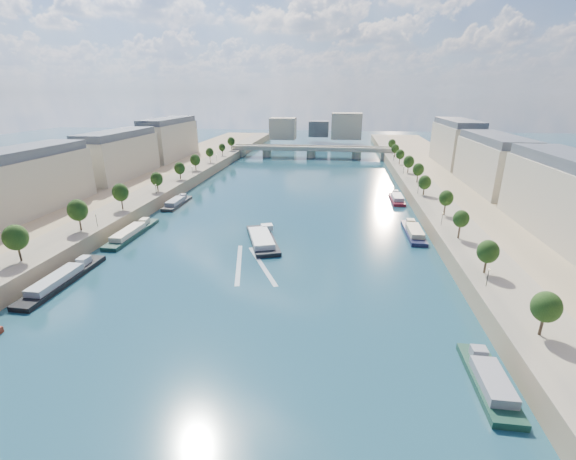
# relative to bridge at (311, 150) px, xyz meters

# --- Properties ---
(ground) EXTENTS (700.00, 700.00, 0.00)m
(ground) POSITION_rel_bridge_xyz_m (0.00, -142.75, -5.08)
(ground) COLOR #0E323E
(ground) RESTS_ON ground
(quay_left) EXTENTS (44.00, 520.00, 5.00)m
(quay_left) POSITION_rel_bridge_xyz_m (-72.00, -142.75, -2.58)
(quay_left) COLOR #9E8460
(quay_left) RESTS_ON ground
(quay_right) EXTENTS (44.00, 520.00, 5.00)m
(quay_right) POSITION_rel_bridge_xyz_m (72.00, -142.75, -2.58)
(quay_right) COLOR #9E8460
(quay_right) RESTS_ON ground
(pave_left) EXTENTS (14.00, 520.00, 0.10)m
(pave_left) POSITION_rel_bridge_xyz_m (-57.00, -142.75, -0.03)
(pave_left) COLOR gray
(pave_left) RESTS_ON quay_left
(pave_right) EXTENTS (14.00, 520.00, 0.10)m
(pave_right) POSITION_rel_bridge_xyz_m (57.00, -142.75, -0.03)
(pave_right) COLOR gray
(pave_right) RESTS_ON quay_right
(trees_left) EXTENTS (4.80, 268.80, 8.26)m
(trees_left) POSITION_rel_bridge_xyz_m (-55.00, -140.75, 5.39)
(trees_left) COLOR #382B1E
(trees_left) RESTS_ON ground
(trees_right) EXTENTS (4.80, 268.80, 8.26)m
(trees_right) POSITION_rel_bridge_xyz_m (55.00, -132.75, 5.39)
(trees_right) COLOR #382B1E
(trees_right) RESTS_ON ground
(lamps_left) EXTENTS (0.36, 200.36, 4.28)m
(lamps_left) POSITION_rel_bridge_xyz_m (-52.50, -152.75, 2.70)
(lamps_left) COLOR black
(lamps_left) RESTS_ON ground
(lamps_right) EXTENTS (0.36, 200.36, 4.28)m
(lamps_right) POSITION_rel_bridge_xyz_m (52.50, -137.75, 2.70)
(lamps_right) COLOR black
(lamps_right) RESTS_ON ground
(buildings_left) EXTENTS (16.00, 226.00, 23.20)m
(buildings_left) POSITION_rel_bridge_xyz_m (-85.00, -130.75, 11.37)
(buildings_left) COLOR #BCB190
(buildings_left) RESTS_ON ground
(buildings_right) EXTENTS (16.00, 226.00, 23.20)m
(buildings_right) POSITION_rel_bridge_xyz_m (85.00, -130.75, 11.37)
(buildings_right) COLOR #BCB190
(buildings_right) RESTS_ON ground
(skyline) EXTENTS (79.00, 42.00, 22.00)m
(skyline) POSITION_rel_bridge_xyz_m (3.19, 76.78, 9.57)
(skyline) COLOR #BCB190
(skyline) RESTS_ON ground
(bridge) EXTENTS (112.00, 12.00, 8.15)m
(bridge) POSITION_rel_bridge_xyz_m (0.00, 0.00, 0.00)
(bridge) COLOR #C1B79E
(bridge) RESTS_ON ground
(tour_barge) EXTENTS (15.39, 26.48, 3.62)m
(tour_barge) POSITION_rel_bridge_xyz_m (-2.34, -166.14, -4.16)
(tour_barge) COLOR black
(tour_barge) RESTS_ON ground
(wake) EXTENTS (16.14, 25.64, 0.04)m
(wake) POSITION_rel_bridge_xyz_m (-2.34, -182.80, -5.06)
(wake) COLOR silver
(wake) RESTS_ON ground
(moored_barges_left) EXTENTS (5.00, 157.27, 3.60)m
(moored_barges_left) POSITION_rel_bridge_xyz_m (-45.50, -199.59, -4.24)
(moored_barges_left) COLOR #1C253E
(moored_barges_left) RESTS_ON ground
(moored_barges_right) EXTENTS (5.00, 167.90, 3.60)m
(moored_barges_right) POSITION_rel_bridge_xyz_m (45.50, -185.56, -4.24)
(moored_barges_right) COLOR black
(moored_barges_right) RESTS_ON ground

